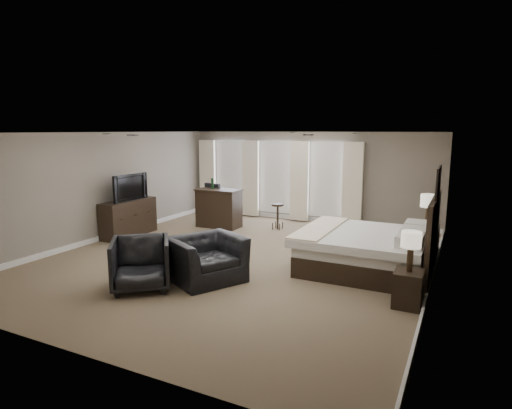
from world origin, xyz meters
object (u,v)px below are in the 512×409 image
at_px(lamp_far, 428,210).
at_px(armchair_near, 206,252).
at_px(nightstand_far, 426,241).
at_px(dresser, 129,218).
at_px(bar_stool_left, 219,207).
at_px(armchair_far, 141,261).
at_px(desk_chair, 218,203).
at_px(tv, 128,197).
at_px(bar_counter, 219,208).
at_px(bar_stool_right, 278,217).
at_px(bed, 370,232).
at_px(nightstand_near, 408,289).
at_px(lamp_near, 410,252).

distance_m(lamp_far, armchair_near, 4.74).
relative_size(nightstand_far, armchair_near, 0.54).
xyz_separation_m(dresser, bar_stool_left, (1.01, 2.72, -0.07)).
relative_size(armchair_far, desk_chair, 0.82).
relative_size(dresser, tv, 1.36).
distance_m(bar_counter, bar_stool_right, 1.64).
bearing_deg(tv, bar_stool_right, -53.30).
relative_size(bar_stool_left, desk_chair, 0.66).
bearing_deg(bed, tv, 179.41).
bearing_deg(bar_counter, bar_stool_left, 121.33).
bearing_deg(nightstand_near, bar_stool_left, 144.38).
height_order(bed, lamp_far, bed).
xyz_separation_m(nightstand_near, bar_stool_left, (-5.91, 4.23, 0.11)).
xyz_separation_m(nightstand_far, bar_stool_left, (-5.91, 1.33, 0.06)).
relative_size(bar_stool_left, bar_stool_right, 1.11).
distance_m(bed, lamp_far, 1.72).
distance_m(nightstand_far, bar_stool_right, 3.93).
relative_size(nightstand_near, lamp_far, 0.82).
height_order(bed, tv, bed).
relative_size(nightstand_near, nightstand_far, 0.83).
xyz_separation_m(nightstand_near, nightstand_far, (0.00, 2.90, 0.05)).
bearing_deg(bar_stool_right, armchair_far, -93.59).
bearing_deg(dresser, bar_stool_right, 36.70).
distance_m(nightstand_near, bar_stool_left, 7.27).
relative_size(lamp_near, bar_stool_left, 0.80).
bearing_deg(desk_chair, nightstand_far, -179.96).
height_order(lamp_far, tv, lamp_far).
distance_m(dresser, desk_chair, 2.63).
relative_size(armchair_near, armchair_far, 1.27).
distance_m(lamp_near, armchair_far, 4.33).
bearing_deg(armchair_near, dresser, 90.21).
height_order(nightstand_near, armchair_near, armchair_near).
bearing_deg(tv, lamp_far, -78.66).
xyz_separation_m(tv, bar_counter, (1.54, 1.85, -0.45)).
bearing_deg(bar_stool_right, tv, -143.30).
bearing_deg(nightstand_near, desk_chair, 146.00).
xyz_separation_m(lamp_near, bar_stool_left, (-5.91, 4.23, -0.47)).
xyz_separation_m(bed, nightstand_far, (0.89, 1.45, -0.42)).
bearing_deg(tv, bar_stool_left, -20.46).
xyz_separation_m(dresser, bar_counter, (1.54, 1.85, 0.08)).
height_order(lamp_far, bar_stool_right, lamp_far).
bearing_deg(bar_stool_left, armchair_far, -72.01).
height_order(bar_stool_left, desk_chair, desk_chair).
bearing_deg(armchair_far, tv, 97.04).
relative_size(lamp_far, armchair_far, 0.70).
distance_m(nightstand_far, bar_stool_left, 6.05).
bearing_deg(armchair_near, bar_stool_right, 34.65).
distance_m(nightstand_near, tv, 7.12).
distance_m(nightstand_far, armchair_near, 4.72).
bearing_deg(bar_stool_left, desk_chair, -60.61).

